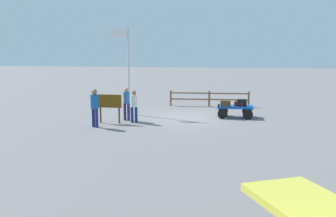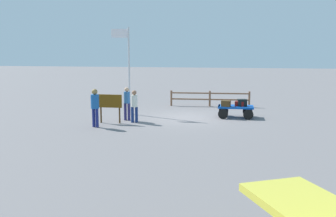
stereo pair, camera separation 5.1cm
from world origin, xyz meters
name	(u,v)px [view 1 (the left image)]	position (x,y,z in m)	size (l,w,h in m)	color
ground_plane	(186,117)	(0.00, 0.00, 0.00)	(120.00, 120.00, 0.00)	slate
luggage_cart	(235,109)	(-2.53, -0.51, 0.44)	(1.85, 1.19, 0.62)	#0C49B4
suitcase_navy	(239,104)	(-2.74, -0.47, 0.74)	(0.50, 0.40, 0.25)	maroon
suitcase_maroon	(225,103)	(-2.04, -0.21, 0.77)	(0.50, 0.44, 0.31)	#402F18
suitcase_grey	(242,103)	(-2.88, -0.44, 0.80)	(0.51, 0.37, 0.37)	black
worker_lead	(127,101)	(2.84, 1.33, 0.96)	(0.34, 0.34, 1.68)	navy
worker_trailing	(95,104)	(3.76, 3.26, 1.06)	(0.48, 0.48, 1.77)	navy
worker_supervisor	(134,104)	(2.31, 1.83, 0.91)	(0.42, 0.42, 1.59)	navy
flagpole	(127,63)	(3.35, -0.46, 2.81)	(1.01, 0.10, 4.76)	silver
signboard	(110,104)	(3.43, 2.20, 0.96)	(1.18, 0.10, 1.40)	#4C3319
wooden_fence	(209,97)	(-0.89, -4.25, 0.58)	(5.02, 0.45, 0.98)	brown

